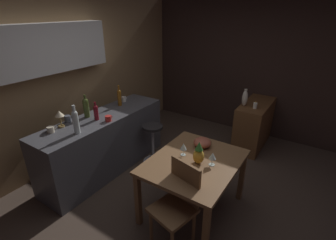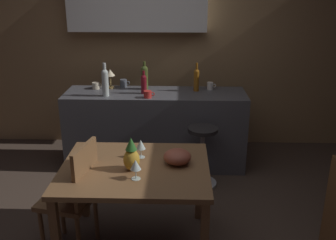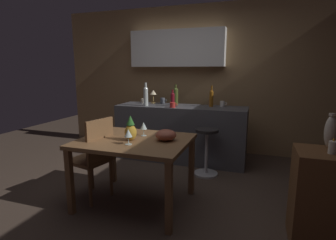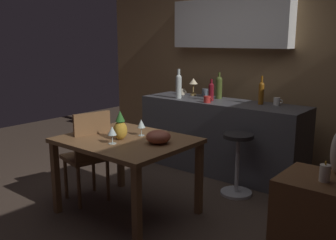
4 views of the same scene
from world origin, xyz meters
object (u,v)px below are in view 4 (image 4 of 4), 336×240
at_px(wine_bottle_amber, 261,92).
at_px(cup_slate, 205,92).
at_px(wine_bottle_olive, 219,86).
at_px(dining_table, 126,148).
at_px(wine_bottle_ruby, 211,91).
at_px(cup_white, 277,101).
at_px(wine_glass_left, 112,131).
at_px(cup_cream, 182,92).
at_px(wine_glass_right, 141,124).
at_px(chair_near_window, 89,153).
at_px(counter_lamp, 193,83).
at_px(pillar_candle_tall, 325,173).
at_px(bar_stool, 237,163).
at_px(pineapple_centerpiece, 120,127).
at_px(wine_bottle_clear, 179,85).
at_px(cup_red, 207,99).
at_px(fruit_bowl, 158,137).

xyz_separation_m(wine_bottle_amber, cup_slate, (-0.88, 0.15, -0.10)).
bearing_deg(wine_bottle_olive, cup_slate, 162.03).
xyz_separation_m(dining_table, wine_bottle_ruby, (-0.06, 1.53, 0.37)).
bearing_deg(wine_bottle_ruby, cup_white, 14.05).
relative_size(wine_glass_left, cup_cream, 1.27).
bearing_deg(dining_table, wine_glass_right, 79.38).
distance_m(chair_near_window, cup_white, 2.19).
bearing_deg(wine_glass_right, wine_glass_left, -90.21).
xyz_separation_m(wine_bottle_olive, wine_bottle_amber, (0.61, -0.06, -0.01)).
bearing_deg(cup_slate, counter_lamp, -156.23).
height_order(dining_table, wine_bottle_olive, wine_bottle_olive).
distance_m(wine_bottle_olive, pillar_candle_tall, 2.68).
relative_size(bar_stool, counter_lamp, 2.90).
xyz_separation_m(bar_stool, pineapple_centerpiece, (-0.61, -1.11, 0.50)).
distance_m(wine_bottle_clear, cup_slate, 0.44).
xyz_separation_m(pineapple_centerpiece, cup_slate, (-0.32, 1.87, 0.09)).
relative_size(wine_glass_left, wine_bottle_olive, 0.46).
xyz_separation_m(dining_table, cup_cream, (-0.66, 1.72, 0.29)).
height_order(chair_near_window, cup_red, cup_red).
relative_size(bar_stool, wine_bottle_amber, 2.01).
relative_size(fruit_bowl, cup_red, 1.82).
height_order(bar_stool, counter_lamp, counter_lamp).
bearing_deg(counter_lamp, dining_table, -74.51).
relative_size(wine_bottle_olive, wine_bottle_amber, 1.01).
bearing_deg(wine_bottle_olive, pillar_candle_tall, -44.89).
bearing_deg(wine_bottle_ruby, dining_table, -87.62).
height_order(fruit_bowl, cup_cream, cup_cream).
xyz_separation_m(wine_bottle_olive, cup_slate, (-0.26, 0.09, -0.11)).
xyz_separation_m(chair_near_window, counter_lamp, (-0.01, 1.81, 0.55)).
height_order(wine_bottle_clear, cup_cream, wine_bottle_clear).
xyz_separation_m(fruit_bowl, counter_lamp, (-0.82, 1.68, 0.27)).
bearing_deg(wine_bottle_ruby, pineapple_centerpiece, -88.32).
bearing_deg(wine_glass_right, cup_red, 91.79).
height_order(wine_bottle_ruby, cup_cream, wine_bottle_ruby).
distance_m(wine_bottle_ruby, cup_slate, 0.39).
bearing_deg(cup_white, bar_stool, -99.55).
bearing_deg(wine_bottle_olive, cup_red, -79.64).
bearing_deg(counter_lamp, cup_white, -0.86).
bearing_deg(cup_slate, wine_bottle_olive, -17.97).
distance_m(wine_bottle_ruby, wine_bottle_clear, 0.44).
relative_size(dining_table, wine_bottle_olive, 3.49).
xyz_separation_m(dining_table, cup_slate, (-0.34, 1.81, 0.30)).
distance_m(wine_glass_left, wine_bottle_ruby, 1.74).
bearing_deg(wine_bottle_clear, wine_bottle_olive, 36.49).
distance_m(wine_glass_right, counter_lamp, 1.67).
bearing_deg(wine_bottle_amber, pineapple_centerpiece, -107.98).
bearing_deg(chair_near_window, fruit_bowl, 9.47).
bearing_deg(pillar_candle_tall, cup_slate, 137.58).
height_order(chair_near_window, wine_bottle_clear, wine_bottle_clear).
bearing_deg(cup_white, wine_glass_right, -113.48).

